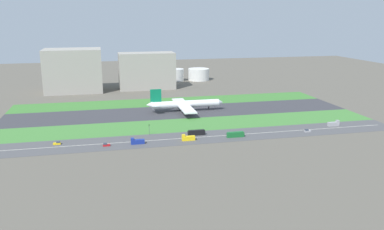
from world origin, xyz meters
TOP-DOWN VIEW (x-y plane):
  - ground_plane at (0.00, 0.00)m, footprint 800.00×800.00m
  - runway at (0.00, 0.00)m, footprint 280.00×46.00m
  - grass_median_north at (0.00, 41.00)m, footprint 280.00×36.00m
  - grass_median_south at (0.00, -41.00)m, footprint 280.00×36.00m
  - highway at (0.00, -73.00)m, footprint 280.00×28.00m
  - highway_centerline at (0.00, -73.00)m, footprint 266.00×0.50m
  - airliner at (3.69, 0.00)m, footprint 65.00×56.00m
  - truck_0 at (-42.31, -78.00)m, footprint 8.40×2.50m
  - truck_1 at (100.13, -68.00)m, footprint 8.40×2.50m
  - car_0 at (73.71, -78.00)m, footprint 4.40×1.80m
  - bus_0 at (21.85, -78.00)m, footprint 11.60×2.50m
  - car_2 at (-90.66, -68.00)m, footprint 4.40×1.80m
  - car_1 at (-61.25, -78.00)m, footprint 4.40×1.80m
  - truck_2 at (-10.01, -78.00)m, footprint 8.40×2.50m
  - bus_1 at (-2.07, -68.00)m, footprint 11.60×2.50m
  - traffic_light at (-32.61, -60.01)m, footprint 0.36×0.50m
  - terminal_building at (-90.00, 114.00)m, footprint 57.74×39.21m
  - hangar_building at (-13.47, 114.00)m, footprint 59.77×26.23m
  - fuel_tank_west at (27.63, 159.00)m, footprint 17.70×17.70m
  - fuel_tank_centre at (55.63, 159.00)m, footprint 25.61×25.61m

SIDE VIEW (x-z plane):
  - ground_plane at x=0.00m, z-range 0.00..0.00m
  - runway at x=0.00m, z-range 0.00..0.10m
  - grass_median_north at x=0.00m, z-range 0.00..0.10m
  - grass_median_south at x=0.00m, z-range 0.00..0.10m
  - highway at x=0.00m, z-range 0.00..0.10m
  - highway_centerline at x=0.00m, z-range 0.10..0.11m
  - car_0 at x=73.71m, z-range -0.08..1.92m
  - car_2 at x=-90.66m, z-range -0.08..1.92m
  - car_1 at x=-61.25m, z-range -0.08..1.92m
  - truck_0 at x=-42.31m, z-range -0.33..3.67m
  - truck_1 at x=100.13m, z-range -0.33..3.67m
  - truck_2 at x=-10.01m, z-range -0.33..3.67m
  - bus_0 at x=21.85m, z-range 0.07..3.57m
  - bus_1 at x=-2.07m, z-range 0.07..3.57m
  - traffic_light at x=-32.61m, z-range 0.69..7.89m
  - airliner at x=3.69m, z-range -3.62..16.08m
  - fuel_tank_centre at x=55.63m, z-range 0.00..14.36m
  - fuel_tank_west at x=27.63m, z-range 0.00..14.83m
  - hangar_building at x=-13.47m, z-range 0.00..39.15m
  - terminal_building at x=-90.00m, z-range 0.00..44.53m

